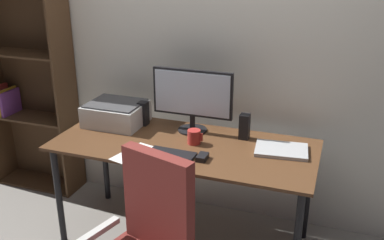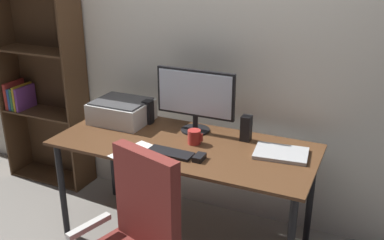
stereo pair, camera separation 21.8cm
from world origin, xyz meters
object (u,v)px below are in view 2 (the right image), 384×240
printer (122,111)px  bookshelf (42,83)px  keyboard (170,153)px  monitor (195,97)px  speaker_right (246,128)px  mouse (199,158)px  coffee_mug (194,137)px  desk (184,154)px  speaker_left (148,112)px  laptop (281,153)px

printer → bookshelf: bookshelf is taller
keyboard → bookshelf: bearing=161.4°
monitor → bookshelf: 1.48m
monitor → speaker_right: 0.40m
mouse → speaker_right: 0.43m
coffee_mug → monitor: bearing=112.6°
keyboard → speaker_right: bearing=49.6°
desk → speaker_right: size_ratio=9.97×
printer → coffee_mug: bearing=-12.2°
monitor → bookshelf: size_ratio=0.31×
mouse → speaker_left: (-0.57, 0.39, 0.07)m
laptop → printer: (-1.19, 0.07, 0.07)m
mouse → coffee_mug: 0.24m
desk → keyboard: size_ratio=5.85×
bookshelf → monitor: bearing=-5.5°
laptop → bookshelf: bearing=166.2°
keyboard → speaker_right: 0.54m
coffee_mug → speaker_left: speaker_left is taller
speaker_left → mouse: bearing=-34.4°
mouse → printer: bearing=156.1°
desk → bookshelf: 1.55m
printer → laptop: bearing=-3.5°
laptop → bookshelf: bookshelf is taller
desk → monitor: (-0.02, 0.22, 0.33)m
desk → printer: bearing=164.0°
desk → coffee_mug: size_ratio=16.81×
mouse → coffee_mug: (-0.12, 0.20, 0.03)m
desk → keyboard: (-0.01, -0.18, 0.09)m
monitor → mouse: 0.51m
laptop → bookshelf: (-2.10, 0.27, 0.12)m
monitor → bookshelf: bearing=174.5°
desk → speaker_right: speaker_right is taller
bookshelf → laptop: bearing=-7.4°
coffee_mug → printer: (-0.64, 0.14, 0.03)m
keyboard → printer: (-0.57, 0.35, 0.07)m
desk → laptop: bearing=8.7°
speaker_left → bookshelf: 1.12m
speaker_right → keyboard: bearing=-132.0°
coffee_mug → speaker_right: 0.34m
coffee_mug → desk: bearing=-156.3°
keyboard → speaker_right: size_ratio=1.71×
printer → bookshelf: size_ratio=0.23×
speaker_left → bookshelf: bearing=172.2°
laptop → speaker_right: speaker_right is taller
speaker_right → coffee_mug: bearing=-146.6°
speaker_left → bookshelf: bookshelf is taller
mouse → speaker_right: size_ratio=0.56×
mouse → printer: size_ratio=0.24×
speaker_right → mouse: bearing=-112.4°
desk → mouse: size_ratio=17.66×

